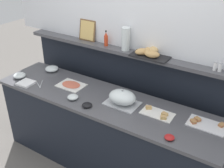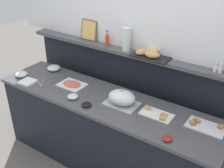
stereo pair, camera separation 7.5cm
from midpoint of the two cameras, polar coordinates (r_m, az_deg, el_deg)
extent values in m
plane|color=slate|center=(3.79, 4.38, -10.89)|extent=(12.00, 12.00, 0.00)
cube|color=black|center=(3.12, -1.00, -10.48)|extent=(2.50, 0.61, 0.87)
cube|color=#4C4C51|center=(2.86, -1.07, -3.37)|extent=(2.54, 0.65, 0.03)
cube|color=black|center=(3.35, 3.95, -3.32)|extent=(2.65, 0.08, 1.27)
cube|color=#4C4C51|center=(3.02, 3.87, 6.89)|extent=(2.65, 0.22, 0.04)
cube|color=white|center=(2.64, 10.11, -6.27)|extent=(0.31, 0.17, 0.01)
cube|color=tan|center=(2.69, 8.31, -5.13)|extent=(0.07, 0.06, 0.01)
cube|color=#E5C666|center=(2.68, 8.32, -4.99)|extent=(0.07, 0.06, 0.01)
cube|color=tan|center=(2.68, 8.33, -4.85)|extent=(0.07, 0.06, 0.01)
cube|color=tan|center=(2.57, 11.29, -7.20)|extent=(0.07, 0.06, 0.01)
cube|color=#E5C666|center=(2.56, 11.30, -7.05)|extent=(0.07, 0.06, 0.01)
cube|color=tan|center=(2.56, 11.32, -6.91)|extent=(0.07, 0.06, 0.01)
cube|color=tan|center=(2.61, 11.57, -6.52)|extent=(0.06, 0.05, 0.01)
cube|color=#E5C666|center=(2.61, 11.59, -6.38)|extent=(0.06, 0.05, 0.01)
cube|color=tan|center=(2.61, 11.60, -6.23)|extent=(0.06, 0.05, 0.01)
cube|color=silver|center=(2.59, 19.78, -8.41)|extent=(0.33, 0.20, 0.01)
cube|color=#AD7A47|center=(2.61, 22.55, -8.42)|extent=(0.06, 0.07, 0.01)
cube|color=#B24738|center=(2.61, 22.58, -8.28)|extent=(0.06, 0.07, 0.01)
cube|color=#AD7A47|center=(2.60, 22.61, -8.14)|extent=(0.06, 0.07, 0.01)
cube|color=#AD7A47|center=(2.62, 18.07, -7.44)|extent=(0.07, 0.06, 0.01)
cube|color=#B24738|center=(2.61, 18.09, -7.30)|extent=(0.07, 0.06, 0.01)
cube|color=#AD7A47|center=(2.61, 18.12, -7.16)|extent=(0.07, 0.06, 0.01)
cube|color=#AD7A47|center=(2.58, 17.21, -7.91)|extent=(0.07, 0.07, 0.01)
cube|color=#B24738|center=(2.57, 17.24, -7.77)|extent=(0.07, 0.07, 0.01)
cube|color=#AD7A47|center=(2.57, 17.27, -7.62)|extent=(0.07, 0.07, 0.01)
cube|color=white|center=(3.13, -7.69, -0.16)|extent=(0.30, 0.23, 0.01)
ellipsoid|color=#D1664C|center=(3.12, -7.70, 0.02)|extent=(0.23, 0.16, 0.01)
cube|color=#B7BABF|center=(2.76, 2.82, -4.11)|extent=(0.34, 0.24, 0.01)
ellipsoid|color=silver|center=(2.72, 2.86, -2.78)|extent=(0.28, 0.23, 0.14)
sphere|color=#B7BABF|center=(2.68, 2.90, -1.35)|extent=(0.02, 0.02, 0.02)
ellipsoid|color=silver|center=(3.51, -11.48, 3.31)|extent=(0.16, 0.16, 0.07)
ellipsoid|color=white|center=(3.51, -11.46, 3.13)|extent=(0.13, 0.13, 0.04)
ellipsoid|color=silver|center=(3.45, -17.79, 1.95)|extent=(0.15, 0.15, 0.06)
ellipsoid|color=#F28C4C|center=(3.45, -17.77, 1.80)|extent=(0.12, 0.12, 0.04)
ellipsoid|color=silver|center=(2.87, -7.44, -2.59)|extent=(0.12, 0.12, 0.05)
ellipsoid|color=#E5CC66|center=(2.87, -7.43, -2.73)|extent=(0.09, 0.09, 0.03)
ellipsoid|color=black|center=(2.73, -4.57, -4.31)|extent=(0.10, 0.10, 0.04)
ellipsoid|color=red|center=(2.35, 12.38, -11.06)|extent=(0.09, 0.09, 0.03)
cylinder|color=#B7BABF|center=(3.23, -14.32, 0.15)|extent=(0.16, 0.10, 0.01)
cylinder|color=#B7BABF|center=(3.23, -13.66, 0.23)|extent=(0.12, 0.15, 0.01)
sphere|color=#B7BABF|center=(3.15, -13.93, -0.54)|extent=(0.01, 0.01, 0.01)
cube|color=white|center=(3.29, -16.61, 0.43)|extent=(0.18, 0.18, 0.02)
cylinder|color=red|center=(3.10, -0.30, 9.02)|extent=(0.04, 0.04, 0.12)
cone|color=red|center=(3.07, -0.30, 10.43)|extent=(0.04, 0.04, 0.04)
cylinder|color=black|center=(3.06, -0.31, 10.97)|extent=(0.02, 0.02, 0.02)
cylinder|color=white|center=(2.66, 21.55, 3.15)|extent=(0.03, 0.03, 0.08)
cylinder|color=#B7BABF|center=(2.64, 21.71, 4.00)|extent=(0.03, 0.03, 0.01)
cylinder|color=white|center=(2.65, 22.45, 2.91)|extent=(0.03, 0.03, 0.08)
cylinder|color=#B7BABF|center=(2.64, 22.62, 3.76)|extent=(0.03, 0.03, 0.01)
cube|color=black|center=(2.85, 9.06, 5.85)|extent=(0.40, 0.26, 0.02)
ellipsoid|color=#B7844C|center=(2.77, 9.12, 5.97)|extent=(0.16, 0.09, 0.06)
ellipsoid|color=tan|center=(2.88, 9.57, 6.92)|extent=(0.13, 0.14, 0.07)
ellipsoid|color=tan|center=(2.77, 9.22, 6.07)|extent=(0.17, 0.13, 0.07)
ellipsoid|color=tan|center=(2.88, 8.28, 6.85)|extent=(0.11, 0.16, 0.05)
ellipsoid|color=tan|center=(2.83, 7.05, 6.68)|extent=(0.16, 0.17, 0.06)
ellipsoid|color=tan|center=(2.83, 7.39, 6.56)|extent=(0.15, 0.13, 0.05)
cube|color=brown|center=(3.27, -4.14, 11.16)|extent=(0.22, 0.06, 0.24)
cube|color=#E0B766|center=(3.26, -4.23, 11.15)|extent=(0.19, 0.04, 0.21)
cylinder|color=silver|center=(2.94, 3.81, 9.32)|extent=(0.09, 0.09, 0.25)
camera|label=1|loc=(0.04, -89.24, 0.41)|focal=43.76mm
camera|label=2|loc=(0.04, 90.76, -0.41)|focal=43.76mm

